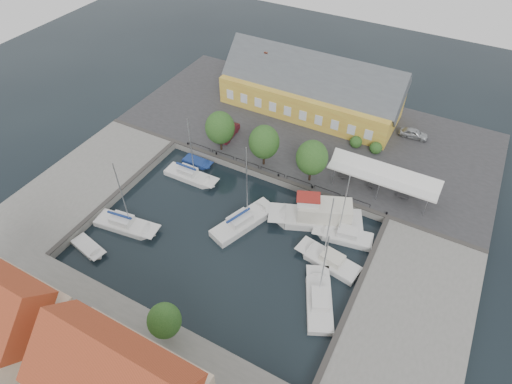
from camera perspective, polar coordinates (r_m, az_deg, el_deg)
ground at (r=53.04m, az=-3.09°, el=-5.12°), size 140.00×140.00×0.00m
north_quay at (r=68.18m, az=6.87°, el=8.12°), size 56.00×26.00×1.00m
west_quay at (r=63.11m, az=-21.54°, el=1.49°), size 12.00×24.00×1.00m
east_quay at (r=48.02m, az=19.64°, el=-15.49°), size 12.00×24.00×1.00m
south_bank at (r=44.55m, az=-18.18°, el=-22.65°), size 56.00×14.00×1.00m
quay_edge_fittings at (r=55.04m, az=-0.60°, el=-1.13°), size 56.00×24.72×0.40m
warehouse at (r=71.05m, az=6.93°, el=13.49°), size 28.56×14.00×9.55m
tent_canopy at (r=57.04m, az=16.68°, el=2.16°), size 14.00×4.00×2.83m
quay_trees at (r=58.09m, az=1.08°, el=6.67°), size 18.20×4.20×6.30m
car_silver at (r=69.27m, az=20.28°, el=7.35°), size 4.37×1.99×1.45m
car_red at (r=65.29m, az=-3.68°, el=7.94°), size 2.05×4.86×1.56m
center_sailboat at (r=53.28m, az=-1.88°, el=-4.18°), size 5.56×9.23×12.34m
trawler at (r=53.74m, az=8.41°, el=-3.21°), size 12.05×7.61×5.00m
east_boat_a at (r=53.04m, az=11.65°, el=-5.84°), size 7.53×3.64×10.45m
east_boat_b at (r=50.33m, az=9.72°, el=-9.14°), size 8.00×3.79×10.64m
east_boat_c at (r=47.16m, az=8.39°, el=-14.21°), size 5.75×8.43×10.54m
west_boat_a at (r=60.29m, az=-8.76°, el=2.05°), size 8.07×2.40×10.69m
west_boat_d at (r=55.54m, az=-16.97°, el=-4.28°), size 8.63×3.64×11.23m
launch_sw at (r=54.77m, az=-21.42°, el=-6.99°), size 5.06×2.74×0.98m
launch_nw at (r=62.73m, az=-7.84°, el=3.89°), size 4.53×1.85×0.88m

